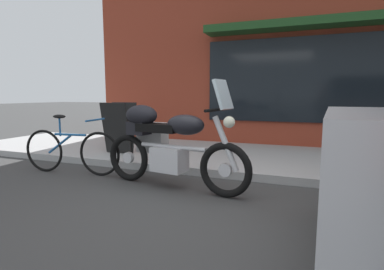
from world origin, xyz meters
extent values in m
plane|color=#3A3A3A|center=(0.00, 0.00, 0.00)|extent=(80.00, 80.00, 0.00)
torus|color=black|center=(0.29, 0.42, 0.34)|extent=(0.68, 0.18, 0.68)
cylinder|color=silver|center=(0.29, 0.42, 0.34)|extent=(0.17, 0.08, 0.16)
torus|color=black|center=(-1.20, 0.63, 0.34)|extent=(0.68, 0.18, 0.68)
cylinder|color=silver|center=(-1.20, 0.63, 0.34)|extent=(0.17, 0.08, 0.16)
cube|color=silver|center=(-0.50, 0.53, 0.39)|extent=(0.48, 0.36, 0.32)
cylinder|color=silver|center=(-0.45, 0.52, 0.56)|extent=(0.98, 0.20, 0.06)
ellipsoid|color=black|center=(-0.25, 0.49, 0.86)|extent=(0.55, 0.35, 0.26)
cube|color=black|center=(-0.67, 0.55, 0.80)|extent=(0.63, 0.32, 0.11)
cube|color=black|center=(-1.00, 0.60, 0.78)|extent=(0.31, 0.26, 0.18)
cylinder|color=silver|center=(0.29, 0.42, 0.66)|extent=(0.36, 0.12, 0.67)
cylinder|color=black|center=(0.18, 0.43, 1.06)|extent=(0.12, 0.62, 0.04)
cube|color=silver|center=(0.25, 0.42, 1.24)|extent=(0.19, 0.34, 0.35)
sphere|color=#EAEACC|center=(0.33, 0.41, 0.92)|extent=(0.14, 0.14, 0.14)
cube|color=#A9A9A9|center=(-0.91, 0.83, 0.62)|extent=(0.46, 0.26, 0.44)
cube|color=black|center=(-0.91, 0.94, 0.62)|extent=(0.37, 0.07, 0.03)
ellipsoid|color=black|center=(-0.95, 0.59, 0.96)|extent=(0.52, 0.38, 0.28)
torus|color=black|center=(-1.75, 0.69, 0.34)|extent=(0.68, 0.11, 0.68)
torus|color=black|center=(-2.76, 0.59, 0.34)|extent=(0.68, 0.11, 0.68)
cylinder|color=#1E5999|center=(-2.25, 0.64, 0.62)|extent=(0.56, 0.09, 0.04)
cylinder|color=#1E5999|center=(-2.45, 0.62, 0.46)|extent=(0.44, 0.08, 0.32)
cylinder|color=#1E5999|center=(-2.43, 0.62, 0.74)|extent=(0.03, 0.03, 0.30)
ellipsoid|color=black|center=(-2.43, 0.62, 0.90)|extent=(0.23, 0.12, 0.06)
cylinder|color=#1E5999|center=(-1.80, 0.69, 0.86)|extent=(0.08, 0.48, 0.03)
cube|color=black|center=(-2.18, 1.73, 0.61)|extent=(0.55, 0.20, 0.97)
cube|color=black|center=(-2.18, 1.95, 0.61)|extent=(0.55, 0.20, 0.97)
camera|label=1|loc=(1.19, -3.04, 1.23)|focal=28.30mm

